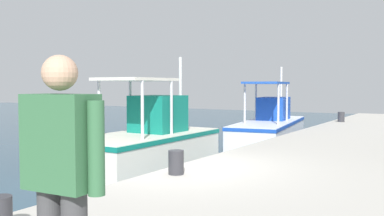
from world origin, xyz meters
The scene contains 5 objects.
fishing_boat_second centered at (3.03, 2.98, 0.70)m, with size 4.89×2.17×3.21m.
fishing_boat_third centered at (9.56, 1.84, 0.65)m, with size 6.47×2.78×3.14m.
fisherman_standing centered at (-4.81, -2.39, 1.74)m, with size 0.27×0.65×1.69m.
mooring_bollard_third centered at (-0.64, -0.45, 1.00)m, with size 0.26×0.26×0.41m, color #333338.
mooring_bollard_fourth centered at (11.69, -0.45, 1.01)m, with size 0.27×0.27×0.41m, color #333338.
Camera 1 is at (-6.62, -4.45, 2.30)m, focal length 40.06 mm.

